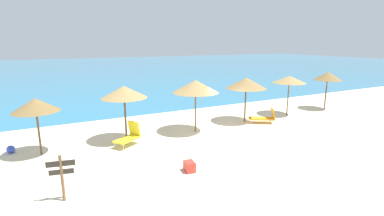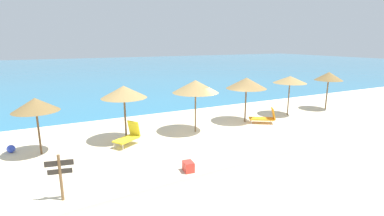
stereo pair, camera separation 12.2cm
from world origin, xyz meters
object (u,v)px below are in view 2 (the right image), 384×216
object	(u,v)px
beach_umbrella_3	(246,83)
beach_ball	(11,149)
beach_umbrella_0	(35,105)
lounge_chair_0	(265,117)
beach_umbrella_2	(195,86)
beach_umbrella_4	(290,80)
wooden_signpost	(60,173)
beach_umbrella_5	(329,76)
cooler_box	(188,166)
lounge_chair_1	(129,136)
beach_umbrella_1	(124,92)

from	to	relation	value
beach_umbrella_3	beach_ball	size ratio (longest dim) A/B	7.76
beach_umbrella_0	lounge_chair_0	distance (m)	12.37
beach_umbrella_2	beach_umbrella_4	world-z (taller)	beach_umbrella_2
beach_umbrella_2	wooden_signpost	bearing A→B (deg)	-148.16
beach_umbrella_5	wooden_signpost	bearing A→B (deg)	-165.24
beach_umbrella_5	cooler_box	size ratio (longest dim) A/B	5.69
beach_ball	beach_umbrella_4	bearing A→B (deg)	-2.03
cooler_box	wooden_signpost	bearing A→B (deg)	-179.46
beach_umbrella_5	lounge_chair_1	distance (m)	15.11
wooden_signpost	cooler_box	world-z (taller)	wooden_signpost
beach_umbrella_4	beach_umbrella_0	bearing A→B (deg)	-179.12
beach_umbrella_1	beach_umbrella_2	world-z (taller)	beach_umbrella_2
lounge_chair_1	beach_ball	world-z (taller)	lounge_chair_1
lounge_chair_0	cooler_box	size ratio (longest dim) A/B	3.43
beach_umbrella_5	cooler_box	xyz separation A→B (m)	(-13.68, -4.73, -2.25)
beach_umbrella_2	beach_umbrella_3	distance (m)	3.72
beach_umbrella_0	beach_umbrella_3	bearing A→B (deg)	0.76
beach_umbrella_2	beach_ball	bearing A→B (deg)	173.36
lounge_chair_1	beach_umbrella_1	bearing A→B (deg)	-35.36
beach_umbrella_3	wooden_signpost	size ratio (longest dim) A/B	1.82
beach_umbrella_5	beach_ball	bearing A→B (deg)	178.26
lounge_chair_0	beach_ball	size ratio (longest dim) A/B	4.66
beach_umbrella_5	lounge_chair_0	world-z (taller)	beach_umbrella_5
beach_umbrella_3	beach_umbrella_5	size ratio (longest dim) A/B	1.00
beach_umbrella_4	lounge_chair_0	world-z (taller)	beach_umbrella_4
lounge_chair_1	beach_ball	distance (m)	5.23
beach_umbrella_3	beach_umbrella_5	xyz separation A→B (m)	(7.43, 0.05, 0.01)
wooden_signpost	beach_ball	bearing A→B (deg)	120.58
wooden_signpost	beach_ball	distance (m)	5.74
lounge_chair_0	beach_umbrella_5	bearing A→B (deg)	-49.76
beach_ball	cooler_box	bearing A→B (deg)	-40.30
beach_umbrella_4	cooler_box	size ratio (longest dim) A/B	5.49
beach_umbrella_0	beach_umbrella_3	world-z (taller)	beach_umbrella_3
lounge_chair_1	beach_umbrella_4	bearing A→B (deg)	-118.19
cooler_box	beach_umbrella_5	bearing A→B (deg)	19.09
wooden_signpost	beach_umbrella_3	bearing A→B (deg)	35.47
beach_umbrella_0	beach_umbrella_1	xyz separation A→B (m)	(3.84, 0.07, 0.24)
beach_umbrella_4	beach_umbrella_5	xyz separation A→B (m)	(3.76, -0.03, 0.03)
lounge_chair_1	beach_ball	bearing A→B (deg)	41.56
beach_umbrella_1	beach_umbrella_4	xyz separation A→B (m)	(11.16, 0.16, -0.07)
beach_umbrella_1	wooden_signpost	world-z (taller)	beach_umbrella_1
beach_umbrella_4	lounge_chair_1	size ratio (longest dim) A/B	1.85
lounge_chair_1	wooden_signpost	distance (m)	5.09
beach_ball	beach_umbrella_3	bearing A→B (deg)	-2.99
beach_umbrella_1	beach_umbrella_3	size ratio (longest dim) A/B	1.01
beach_umbrella_2	beach_umbrella_4	size ratio (longest dim) A/B	1.08
cooler_box	beach_umbrella_1	bearing A→B (deg)	105.07
lounge_chair_0	lounge_chair_1	xyz separation A→B (m)	(-8.40, 0.05, 0.10)
beach_ball	beach_umbrella_5	bearing A→B (deg)	-1.74
beach_umbrella_1	lounge_chair_0	size ratio (longest dim) A/B	1.68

